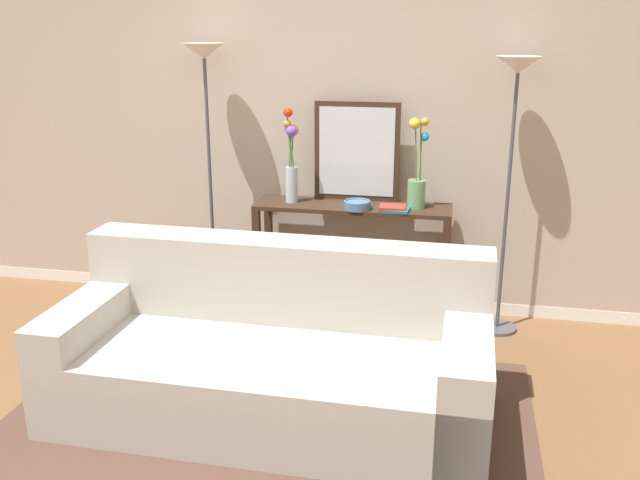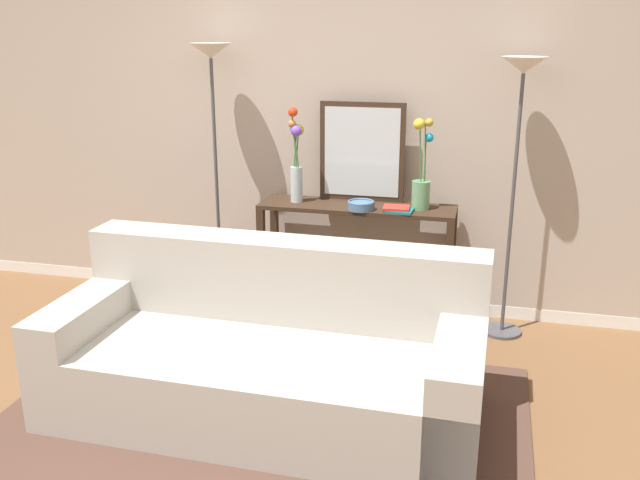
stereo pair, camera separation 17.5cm
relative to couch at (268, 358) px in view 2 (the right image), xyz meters
The scene contains 13 objects.
ground_plane 0.59m from the couch, 104.25° to the right, with size 16.00×16.00×0.02m, color brown.
back_wall 1.96m from the couch, 94.30° to the left, with size 12.00×0.15×2.73m.
area_rug 0.34m from the couch, 90.34° to the right, with size 2.76×1.91×0.01m.
couch is the anchor object (origin of this frame).
console_table 1.37m from the couch, 80.69° to the left, with size 1.33×0.35×0.83m.
floor_lamp_left 1.94m from the couch, 121.14° to the left, with size 0.28×0.28×1.88m.
floor_lamp_right 2.13m from the couch, 47.04° to the left, with size 0.28×0.28×1.82m.
wall_mirror 1.72m from the couch, 81.62° to the left, with size 0.59×0.02×0.68m.
vase_tall_flowers 1.57m from the couch, 99.03° to the left, with size 0.10×0.14×0.65m.
vase_short_flowers 1.64m from the couch, 64.15° to the left, with size 0.13×0.12×0.60m.
fruit_bowl 1.36m from the couch, 77.77° to the left, with size 0.18×0.18×0.06m.
book_stack 1.43m from the couch, 67.40° to the left, with size 0.20×0.16×0.03m.
book_row_under_console 1.36m from the couch, 96.68° to the left, with size 0.34×0.18×0.12m.
Camera 2 is at (1.21, -2.71, 2.02)m, focal length 39.26 mm.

